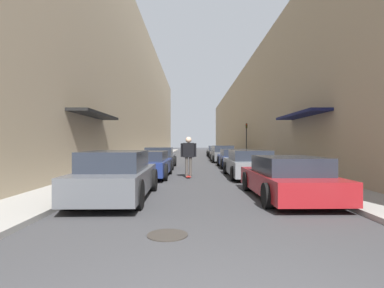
# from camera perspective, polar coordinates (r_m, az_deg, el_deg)

# --- Properties ---
(ground) EXTENTS (147.04, 147.04, 0.00)m
(ground) POSITION_cam_1_polar(r_m,az_deg,el_deg) (29.05, 0.36, -2.94)
(ground) COLOR #38383A
(curb_strip_left) EXTENTS (1.80, 66.84, 0.12)m
(curb_strip_left) POSITION_cam_1_polar(r_m,az_deg,el_deg) (35.95, -6.64, -2.25)
(curb_strip_left) COLOR gray
(curb_strip_left) RESTS_ON ground
(curb_strip_right) EXTENTS (1.80, 66.84, 0.12)m
(curb_strip_right) POSITION_cam_1_polar(r_m,az_deg,el_deg) (36.02, 7.14, -2.24)
(curb_strip_right) COLOR gray
(curb_strip_right) RESTS_ON ground
(building_row_left) EXTENTS (4.90, 66.84, 14.00)m
(building_row_left) POSITION_cam_1_polar(r_m,az_deg,el_deg) (36.76, -11.19, 8.66)
(building_row_left) COLOR tan
(building_row_left) RESTS_ON ground
(building_row_right) EXTENTS (4.90, 66.84, 9.60)m
(building_row_right) POSITION_cam_1_polar(r_m,az_deg,el_deg) (36.60, 11.66, 5.22)
(building_row_right) COLOR tan
(building_row_right) RESTS_ON ground
(parked_car_left_0) EXTENTS (1.87, 4.54, 1.36)m
(parked_car_left_0) POSITION_cam_1_polar(r_m,az_deg,el_deg) (8.73, -14.27, -5.89)
(parked_car_left_0) COLOR #515459
(parked_car_left_0) RESTS_ON ground
(parked_car_left_1) EXTENTS (2.05, 4.40, 1.21)m
(parked_car_left_1) POSITION_cam_1_polar(r_m,az_deg,el_deg) (13.95, -8.67, -3.83)
(parked_car_left_1) COLOR navy
(parked_car_left_1) RESTS_ON ground
(parked_car_left_2) EXTENTS (1.92, 4.74, 1.31)m
(parked_car_left_2) POSITION_cam_1_polar(r_m,az_deg,el_deg) (19.05, -6.35, -2.66)
(parked_car_left_2) COLOR #232326
(parked_car_left_2) RESTS_ON ground
(parked_car_right_0) EXTENTS (1.98, 4.39, 1.20)m
(parked_car_right_0) POSITION_cam_1_polar(r_m,az_deg,el_deg) (8.99, 17.49, -6.21)
(parked_car_right_0) COLOR maroon
(parked_car_right_0) RESTS_ON ground
(parked_car_right_1) EXTENTS (2.00, 4.64, 1.26)m
(parked_car_right_1) POSITION_cam_1_polar(r_m,az_deg,el_deg) (14.09, 10.55, -3.77)
(parked_car_right_1) COLOR gray
(parked_car_right_1) RESTS_ON ground
(parked_car_right_2) EXTENTS (2.03, 4.22, 1.19)m
(parked_car_right_2) POSITION_cam_1_polar(r_m,az_deg,el_deg) (19.53, 7.91, -2.74)
(parked_car_right_2) COLOR navy
(parked_car_right_2) RESTS_ON ground
(parked_car_right_3) EXTENTS (1.90, 4.05, 1.37)m
(parked_car_right_3) POSITION_cam_1_polar(r_m,az_deg,el_deg) (25.06, 5.66, -1.94)
(parked_car_right_3) COLOR #515459
(parked_car_right_3) RESTS_ON ground
(parked_car_right_4) EXTENTS (2.03, 4.20, 1.31)m
(parked_car_right_4) POSITION_cam_1_polar(r_m,az_deg,el_deg) (30.09, 5.05, -1.62)
(parked_car_right_4) COLOR black
(parked_car_right_4) RESTS_ON ground
(parked_car_right_5) EXTENTS (1.89, 4.38, 1.27)m
(parked_car_right_5) POSITION_cam_1_polar(r_m,az_deg,el_deg) (35.51, 4.24, -1.39)
(parked_car_right_5) COLOR #515459
(parked_car_right_5) RESTS_ON ground
(skateboarder) EXTENTS (0.72, 0.78, 1.86)m
(skateboarder) POSITION_cam_1_polar(r_m,az_deg,el_deg) (13.65, -0.87, -1.61)
(skateboarder) COLOR #B2231E
(skateboarder) RESTS_ON ground
(manhole_cover) EXTENTS (0.70, 0.70, 0.02)m
(manhole_cover) POSITION_cam_1_polar(r_m,az_deg,el_deg) (5.35, -4.90, -16.87)
(manhole_cover) COLOR #332D28
(manhole_cover) RESTS_ON ground
(traffic_light) EXTENTS (0.16, 0.22, 3.31)m
(traffic_light) POSITION_cam_1_polar(r_m,az_deg,el_deg) (28.60, 10.13, 1.37)
(traffic_light) COLOR #2D2D2D
(traffic_light) RESTS_ON curb_strip_right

